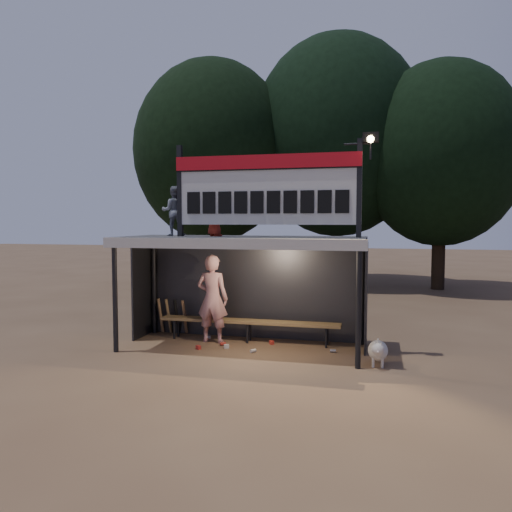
% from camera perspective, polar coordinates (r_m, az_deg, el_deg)
% --- Properties ---
extents(ground, '(80.00, 80.00, 0.00)m').
position_cam_1_polar(ground, '(10.57, -1.60, -10.46)').
color(ground, brown).
rests_on(ground, ground).
extents(player, '(0.72, 0.49, 1.92)m').
position_cam_1_polar(player, '(10.92, -5.00, -4.87)').
color(player, silver).
rests_on(player, ground).
extents(child_a, '(0.63, 0.56, 1.07)m').
position_cam_1_polar(child_a, '(10.90, -9.38, 5.08)').
color(child_a, slate).
rests_on(child_a, dugout_shelter).
extents(child_b, '(0.52, 0.50, 0.90)m').
position_cam_1_polar(child_b, '(10.62, -4.74, 4.68)').
color(child_b, maroon).
rests_on(child_b, dugout_shelter).
extents(dugout_shelter, '(5.10, 2.08, 2.32)m').
position_cam_1_polar(dugout_shelter, '(10.50, -1.26, -0.33)').
color(dugout_shelter, '#38383A').
rests_on(dugout_shelter, ground).
extents(scoreboard_assembly, '(4.10, 0.27, 1.99)m').
position_cam_1_polar(scoreboard_assembly, '(10.12, 1.43, 7.88)').
color(scoreboard_assembly, black).
rests_on(scoreboard_assembly, dugout_shelter).
extents(bench, '(4.00, 0.35, 0.48)m').
position_cam_1_polar(bench, '(10.99, -0.83, -7.58)').
color(bench, olive).
rests_on(bench, ground).
extents(tree_left, '(6.46, 6.46, 9.27)m').
position_cam_1_polar(tree_left, '(21.17, -4.97, 11.79)').
color(tree_left, black).
rests_on(tree_left, ground).
extents(tree_mid, '(7.22, 7.22, 10.36)m').
position_cam_1_polar(tree_mid, '(21.72, 9.30, 13.29)').
color(tree_mid, black).
rests_on(tree_mid, ground).
extents(tree_right, '(6.08, 6.08, 8.72)m').
position_cam_1_polar(tree_right, '(20.65, 20.38, 10.84)').
color(tree_right, black).
rests_on(tree_right, ground).
extents(dog, '(0.36, 0.81, 0.49)m').
position_cam_1_polar(dog, '(9.54, 13.76, -10.45)').
color(dog, white).
rests_on(dog, ground).
extents(bats, '(0.69, 0.35, 0.84)m').
position_cam_1_polar(bats, '(11.85, -9.52, -6.80)').
color(bats, olive).
rests_on(bats, ground).
extents(litter, '(2.95, 1.02, 0.08)m').
position_cam_1_polar(litter, '(10.63, -1.46, -10.17)').
color(litter, red).
rests_on(litter, ground).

